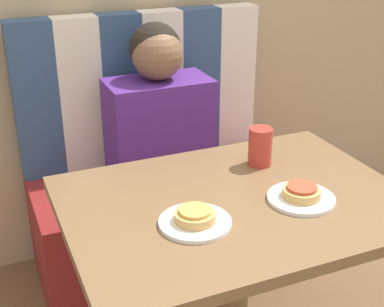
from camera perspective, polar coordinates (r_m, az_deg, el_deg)
booth_seat at (r=2.36m, az=-3.22°, el=-7.47°), size 1.06×0.54×0.46m
booth_backrest at (r=2.32m, az=-5.42°, el=6.95°), size 1.06×0.10×0.64m
dining_table at (r=1.64m, az=4.65°, el=-7.51°), size 1.01×0.74×0.70m
person at (r=2.14m, az=-3.59°, el=4.84°), size 0.41×0.24×0.64m
plate_left at (r=1.46m, az=0.33°, el=-7.36°), size 0.20×0.20×0.01m
plate_right at (r=1.61m, az=11.54°, el=-4.72°), size 0.20×0.20×0.01m
pizza_left at (r=1.45m, az=0.33°, el=-6.62°), size 0.11×0.11×0.04m
pizza_right at (r=1.60m, az=11.61°, el=-4.03°), size 0.11×0.11×0.04m
drinking_cup at (r=1.79m, az=7.28°, el=0.73°), size 0.08×0.08×0.13m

